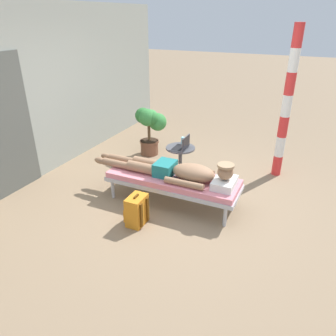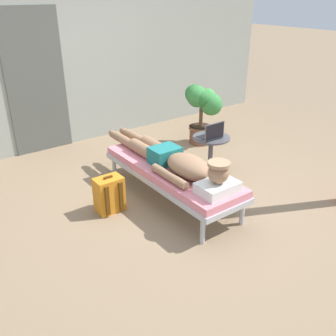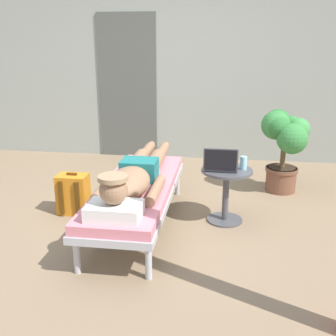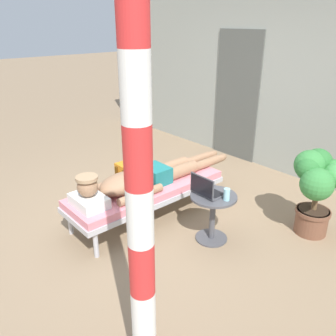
{
  "view_description": "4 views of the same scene",
  "coord_description": "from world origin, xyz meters",
  "px_view_note": "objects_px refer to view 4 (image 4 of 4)",
  "views": [
    {
      "loc": [
        -3.79,
        -1.62,
        2.5
      ],
      "look_at": [
        -0.23,
        0.02,
        0.61
      ],
      "focal_mm": 34.37,
      "sensor_mm": 36.0,
      "label": 1
    },
    {
      "loc": [
        -2.36,
        -3.0,
        2.21
      ],
      "look_at": [
        -0.21,
        -0.11,
        0.49
      ],
      "focal_mm": 39.79,
      "sensor_mm": 36.0,
      "label": 2
    },
    {
      "loc": [
        0.71,
        -3.36,
        1.67
      ],
      "look_at": [
        0.18,
        0.31,
        0.49
      ],
      "focal_mm": 42.96,
      "sensor_mm": 36.0,
      "label": 3
    },
    {
      "loc": [
        2.81,
        -2.18,
        2.17
      ],
      "look_at": [
        0.09,
        0.19,
        0.63
      ],
      "focal_mm": 37.36,
      "sensor_mm": 36.0,
      "label": 4
    }
  ],
  "objects_px": {
    "person_reclining": "(142,179)",
    "drink_glass": "(227,194)",
    "side_table": "(213,210)",
    "backpack": "(128,178)",
    "laptop": "(206,190)",
    "potted_plant": "(316,183)",
    "porch_post": "(140,217)",
    "lounge_chair": "(147,190)"
  },
  "relations": [
    {
      "from": "side_table",
      "to": "potted_plant",
      "type": "height_order",
      "value": "potted_plant"
    },
    {
      "from": "lounge_chair",
      "to": "potted_plant",
      "type": "height_order",
      "value": "potted_plant"
    },
    {
      "from": "person_reclining",
      "to": "drink_glass",
      "type": "height_order",
      "value": "person_reclining"
    },
    {
      "from": "laptop",
      "to": "drink_glass",
      "type": "bearing_deg",
      "value": 18.59
    },
    {
      "from": "person_reclining",
      "to": "side_table",
      "type": "relative_size",
      "value": 4.15
    },
    {
      "from": "porch_post",
      "to": "lounge_chair",
      "type": "bearing_deg",
      "value": 141.45
    },
    {
      "from": "side_table",
      "to": "backpack",
      "type": "height_order",
      "value": "side_table"
    },
    {
      "from": "drink_glass",
      "to": "potted_plant",
      "type": "height_order",
      "value": "potted_plant"
    },
    {
      "from": "drink_glass",
      "to": "backpack",
      "type": "relative_size",
      "value": 0.29
    },
    {
      "from": "laptop",
      "to": "porch_post",
      "type": "xyz_separation_m",
      "value": [
        0.82,
        -1.42,
        0.62
      ]
    },
    {
      "from": "lounge_chair",
      "to": "porch_post",
      "type": "height_order",
      "value": "porch_post"
    },
    {
      "from": "drink_glass",
      "to": "porch_post",
      "type": "bearing_deg",
      "value": -67.92
    },
    {
      "from": "person_reclining",
      "to": "drink_glass",
      "type": "xyz_separation_m",
      "value": [
        0.96,
        0.32,
        0.07
      ]
    },
    {
      "from": "person_reclining",
      "to": "porch_post",
      "type": "height_order",
      "value": "porch_post"
    },
    {
      "from": "side_table",
      "to": "potted_plant",
      "type": "bearing_deg",
      "value": 55.07
    },
    {
      "from": "person_reclining",
      "to": "backpack",
      "type": "distance_m",
      "value": 0.82
    },
    {
      "from": "potted_plant",
      "to": "porch_post",
      "type": "relative_size",
      "value": 0.39
    },
    {
      "from": "laptop",
      "to": "potted_plant",
      "type": "xyz_separation_m",
      "value": [
        0.68,
        0.94,
        0.03
      ]
    },
    {
      "from": "laptop",
      "to": "backpack",
      "type": "xyz_separation_m",
      "value": [
        -1.45,
        0.03,
        -0.39
      ]
    },
    {
      "from": "side_table",
      "to": "potted_plant",
      "type": "relative_size",
      "value": 0.56
    },
    {
      "from": "person_reclining",
      "to": "potted_plant",
      "type": "distance_m",
      "value": 1.86
    },
    {
      "from": "side_table",
      "to": "backpack",
      "type": "relative_size",
      "value": 1.23
    },
    {
      "from": "drink_glass",
      "to": "potted_plant",
      "type": "distance_m",
      "value": 0.99
    },
    {
      "from": "laptop",
      "to": "potted_plant",
      "type": "bearing_deg",
      "value": 54.09
    },
    {
      "from": "lounge_chair",
      "to": "drink_glass",
      "type": "bearing_deg",
      "value": 14.37
    },
    {
      "from": "lounge_chair",
      "to": "laptop",
      "type": "relative_size",
      "value": 6.17
    },
    {
      "from": "side_table",
      "to": "lounge_chair",
      "type": "bearing_deg",
      "value": -164.37
    },
    {
      "from": "drink_glass",
      "to": "backpack",
      "type": "bearing_deg",
      "value": -178.55
    },
    {
      "from": "lounge_chair",
      "to": "laptop",
      "type": "distance_m",
      "value": 0.81
    },
    {
      "from": "laptop",
      "to": "backpack",
      "type": "relative_size",
      "value": 0.73
    },
    {
      "from": "lounge_chair",
      "to": "person_reclining",
      "type": "height_order",
      "value": "person_reclining"
    },
    {
      "from": "person_reclining",
      "to": "porch_post",
      "type": "bearing_deg",
      "value": -36.8
    },
    {
      "from": "person_reclining",
      "to": "drink_glass",
      "type": "relative_size",
      "value": 17.53
    },
    {
      "from": "laptop",
      "to": "drink_glass",
      "type": "distance_m",
      "value": 0.22
    },
    {
      "from": "drink_glass",
      "to": "potted_plant",
      "type": "relative_size",
      "value": 0.13
    },
    {
      "from": "lounge_chair",
      "to": "potted_plant",
      "type": "xyz_separation_m",
      "value": [
        1.43,
        1.11,
        0.26
      ]
    },
    {
      "from": "person_reclining",
      "to": "backpack",
      "type": "height_order",
      "value": "person_reclining"
    },
    {
      "from": "laptop",
      "to": "porch_post",
      "type": "height_order",
      "value": "porch_post"
    },
    {
      "from": "laptop",
      "to": "drink_glass",
      "type": "xyz_separation_m",
      "value": [
        0.21,
        0.07,
        0.0
      ]
    },
    {
      "from": "potted_plant",
      "to": "lounge_chair",
      "type": "bearing_deg",
      "value": -142.1
    },
    {
      "from": "side_table",
      "to": "laptop",
      "type": "height_order",
      "value": "laptop"
    },
    {
      "from": "person_reclining",
      "to": "potted_plant",
      "type": "bearing_deg",
      "value": 39.75
    }
  ]
}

